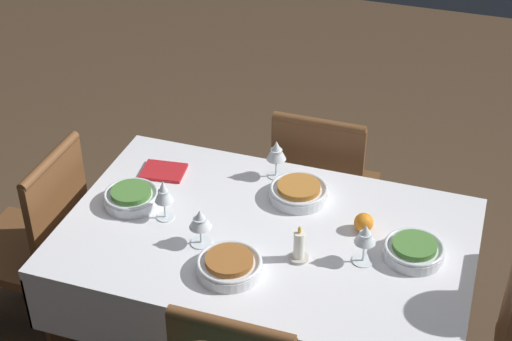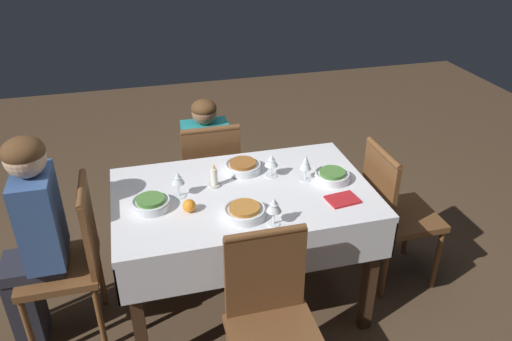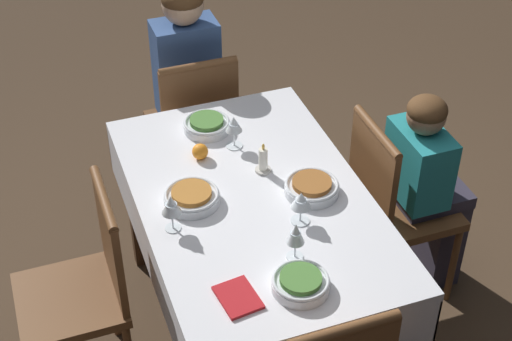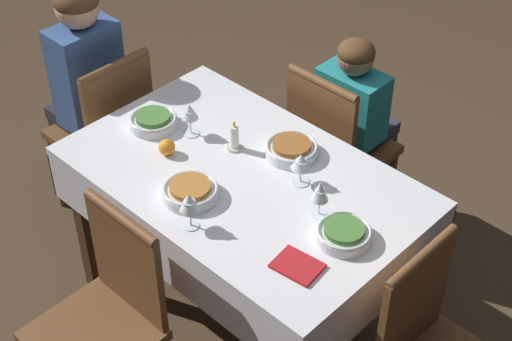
{
  "view_description": "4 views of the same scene",
  "coord_description": "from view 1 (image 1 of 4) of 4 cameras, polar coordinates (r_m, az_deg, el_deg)",
  "views": [
    {
      "loc": [
        0.61,
        -1.93,
        2.41
      ],
      "look_at": [
        -0.07,
        0.09,
        0.96
      ],
      "focal_mm": 55.0,
      "sensor_mm": 36.0,
      "label": 1
    },
    {
      "loc": [
        0.5,
        2.18,
        2.16
      ],
      "look_at": [
        -0.04,
        0.1,
        0.95
      ],
      "focal_mm": 35.0,
      "sensor_mm": 36.0,
      "label": 2
    },
    {
      "loc": [
        -2.13,
        0.75,
        2.67
      ],
      "look_at": [
        -0.06,
        0.01,
        0.95
      ],
      "focal_mm": 55.0,
      "sensor_mm": 36.0,
      "label": 3
    },
    {
      "loc": [
        -1.62,
        1.61,
        2.67
      ],
      "look_at": [
        -0.07,
        -0.0,
        0.83
      ],
      "focal_mm": 55.0,
      "sensor_mm": 36.0,
      "label": 4
    }
  ],
  "objects": [
    {
      "name": "bowl_east",
      "position": [
        2.54,
        11.41,
        -5.69
      ],
      "size": [
        0.2,
        0.2,
        0.06
      ],
      "color": "silver",
      "rests_on": "dining_table"
    },
    {
      "name": "chair_north",
      "position": [
        3.26,
        4.81,
        -1.41
      ],
      "size": [
        0.4,
        0.4,
        0.92
      ],
      "rotation": [
        0.0,
        0.0,
        3.14
      ],
      "color": "brown",
      "rests_on": "ground_plane"
    },
    {
      "name": "bowl_south",
      "position": [
        2.44,
        -1.95,
        -6.88
      ],
      "size": [
        0.21,
        0.21,
        0.06
      ],
      "color": "silver",
      "rests_on": "dining_table"
    },
    {
      "name": "wine_glass_north",
      "position": [
        2.81,
        1.49,
        1.39
      ],
      "size": [
        0.07,
        0.07,
        0.15
      ],
      "color": "white",
      "rests_on": "dining_table"
    },
    {
      "name": "wine_glass_east",
      "position": [
        2.45,
        7.95,
        -4.73
      ],
      "size": [
        0.07,
        0.07,
        0.14
      ],
      "color": "white",
      "rests_on": "dining_table"
    },
    {
      "name": "orange_fruit",
      "position": [
        2.62,
        7.84,
        -3.77
      ],
      "size": [
        0.07,
        0.07,
        0.07
      ],
      "primitive_type": "sphere",
      "color": "orange",
      "rests_on": "dining_table"
    },
    {
      "name": "bowl_north",
      "position": [
        2.75,
        3.13,
        -1.53
      ],
      "size": [
        0.21,
        0.21,
        0.06
      ],
      "color": "silver",
      "rests_on": "dining_table"
    },
    {
      "name": "candle_centerpiece",
      "position": [
        2.48,
        3.15,
        -5.62
      ],
      "size": [
        0.06,
        0.06,
        0.13
      ],
      "color": "beige",
      "rests_on": "dining_table"
    },
    {
      "name": "napkin_red_folded",
      "position": [
        2.9,
        -6.75,
        -0.05
      ],
      "size": [
        0.17,
        0.14,
        0.01
      ],
      "rotation": [
        0.0,
        0.0,
        0.12
      ],
      "color": "red",
      "rests_on": "dining_table"
    },
    {
      "name": "wine_glass_west",
      "position": [
        2.62,
        -6.74,
        -1.61
      ],
      "size": [
        0.06,
        0.06,
        0.15
      ],
      "color": "white",
      "rests_on": "dining_table"
    },
    {
      "name": "wine_glass_south",
      "position": [
        2.51,
        -4.08,
        -3.63
      ],
      "size": [
        0.07,
        0.07,
        0.13
      ],
      "color": "white",
      "rests_on": "dining_table"
    },
    {
      "name": "chair_west",
      "position": [
        3.1,
        -15.57,
        -4.9
      ],
      "size": [
        0.4,
        0.4,
        0.92
      ],
      "rotation": [
        0.0,
        0.0,
        -1.57
      ],
      "color": "brown",
      "rests_on": "ground_plane"
    },
    {
      "name": "dining_table",
      "position": [
        2.67,
        0.76,
        -6.31
      ],
      "size": [
        1.35,
        0.85,
        0.78
      ],
      "color": "silver",
      "rests_on": "ground_plane"
    },
    {
      "name": "bowl_west",
      "position": [
        2.75,
        -9.05,
        -1.9
      ],
      "size": [
        0.19,
        0.19,
        0.06
      ],
      "color": "silver",
      "rests_on": "dining_table"
    }
  ]
}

